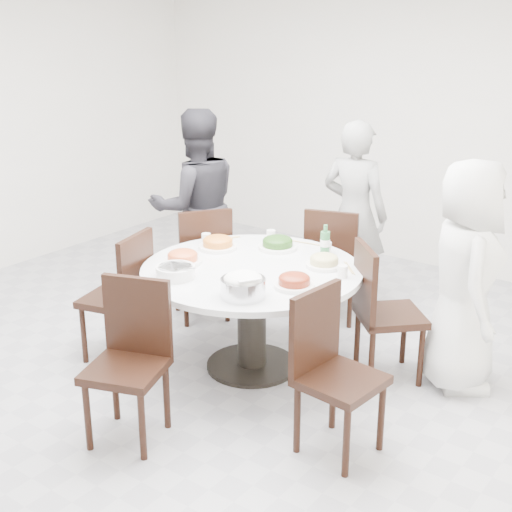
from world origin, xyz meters
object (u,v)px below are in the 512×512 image
Objects in this scene: chair_nw at (201,261)px; diner_right at (465,277)px; soup_bowl at (175,272)px; rice_bowl at (243,288)px; chair_n at (335,262)px; chair_ne at (391,312)px; chair_se at (341,377)px; diner_left at (196,207)px; chair_s at (125,366)px; chair_sw at (115,296)px; diner_middle at (354,215)px; beverage_bottle at (325,241)px; dining_table at (252,318)px.

chair_nw is 0.62× the size of diner_right.
chair_nw is 3.71× the size of soup_bowl.
diner_right is 5.60× the size of rice_bowl.
diner_right is at bearing 141.22° from chair_n.
chair_ne is 1.00× the size of chair_n.
chair_se is 0.58× the size of diner_left.
diner_right is (1.29, 1.78, 0.30)m from chair_s.
diner_middle reaches higher than chair_sw.
beverage_bottle is at bearing 95.18° from chair_n.
chair_se is 2.54m from diner_left.
chair_s is 0.80m from soup_bowl.
chair_sw is at bearing -140.64° from beverage_bottle.
diner_right is at bearing 48.15° from rice_bowl.
chair_nw is 0.60× the size of diner_middle.
diner_left is at bearing 65.22° from chair_se.
chair_se is 1.22m from diner_right.
chair_nw is 1.00× the size of chair_s.
chair_nw is (-0.87, 0.47, 0.10)m from dining_table.
chair_ne is 1.47m from soup_bowl.
beverage_bottle reaches higher than chair_sw.
diner_left is 7.13× the size of beverage_bottle.
diner_left reaches higher than dining_table.
chair_nw is 1.50m from rice_bowl.
chair_s is at bearing 112.00° from diner_right.
soup_bowl is (0.87, -1.20, -0.03)m from diner_left.
chair_s is at bearing 86.09° from diner_middle.
diner_left is 1.49m from soup_bowl.
diner_middle is 1.91m from rice_bowl.
chair_n is at bearing 113.70° from beverage_bottle.
chair_n is 0.77m from beverage_bottle.
diner_right is 0.94× the size of diner_left.
rice_bowl is (0.27, -0.44, 0.43)m from dining_table.
chair_ne is 0.68m from beverage_bottle.
chair_nw is 0.54m from diner_left.
chair_s is at bearing 70.06° from chair_n.
diner_middle is 6.17× the size of soup_bowl.
chair_ne reaches higher than rice_bowl.
diner_right is (2.11, 0.17, 0.30)m from chair_nw.
diner_left is at bearing 139.93° from rice_bowl.
chair_n is 4.11× the size of beverage_bottle.
chair_sw is 4.11× the size of beverage_bottle.
chair_s is 0.58× the size of diner_left.
soup_bowl is 1.10m from beverage_bottle.
diner_right is 0.99m from beverage_bottle.
diner_middle is at bearing -4.32° from chair_ne.
rice_bowl is at bearing 90.22° from chair_se.
chair_n is 1.60m from rice_bowl.
diner_left reaches higher than rice_bowl.
soup_bowl is at bearing 78.65° from diner_middle.
chair_ne and chair_n have the same top height.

